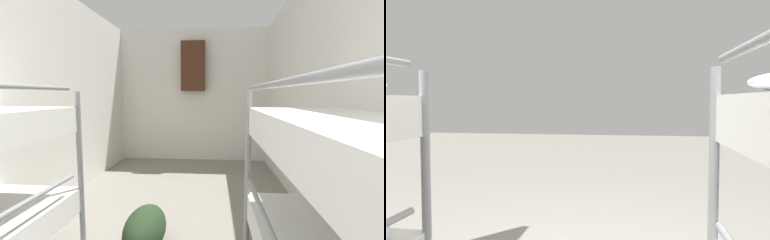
# 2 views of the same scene
# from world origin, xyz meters

# --- Properties ---
(wall_left) EXTENTS (0.06, 5.52, 2.47)m
(wall_left) POSITION_xyz_m (-1.40, 2.70, 1.23)
(wall_left) COLOR silver
(wall_left) RESTS_ON ground_plane
(wall_right) EXTENTS (0.06, 5.52, 2.47)m
(wall_right) POSITION_xyz_m (1.40, 2.70, 1.23)
(wall_right) COLOR silver
(wall_right) RESTS_ON ground_plane
(wall_back) EXTENTS (2.85, 0.06, 2.47)m
(wall_back) POSITION_xyz_m (0.00, 5.43, 1.23)
(wall_back) COLOR silver
(wall_back) RESTS_ON ground_plane
(bunk_stack_right_near) EXTENTS (0.72, 1.95, 1.31)m
(bunk_stack_right_near) POSITION_xyz_m (1.01, 1.47, 0.74)
(bunk_stack_right_near) COLOR gray
(bunk_stack_right_near) RESTS_ON ground_plane
(duffel_bag) EXTENTS (0.33, 0.59, 0.33)m
(duffel_bag) POSITION_xyz_m (-0.14, 2.48, 0.16)
(duffel_bag) COLOR #23381E
(duffel_bag) RESTS_ON ground_plane
(hanging_coat) EXTENTS (0.44, 0.12, 0.90)m
(hanging_coat) POSITION_xyz_m (0.02, 5.28, 1.77)
(hanging_coat) COLOR #472819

